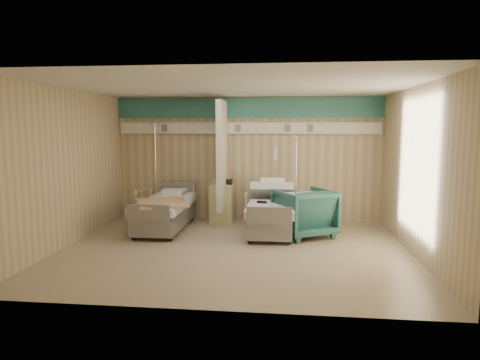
% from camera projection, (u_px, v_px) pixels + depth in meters
% --- Properties ---
extents(ground, '(6.00, 5.00, 0.00)m').
position_uv_depth(ground, '(234.00, 250.00, 7.45)').
color(ground, gray).
rests_on(ground, ground).
extents(room_walls, '(6.04, 5.04, 2.82)m').
position_uv_depth(room_walls, '(234.00, 142.00, 7.47)').
color(room_walls, tan).
rests_on(room_walls, ground).
extents(bed_right, '(1.00, 2.16, 0.63)m').
position_uv_depth(bed_right, '(271.00, 217.00, 8.62)').
color(bed_right, silver).
rests_on(bed_right, ground).
extents(bed_left, '(1.00, 2.16, 0.63)m').
position_uv_depth(bed_left, '(165.00, 215.00, 8.86)').
color(bed_left, silver).
rests_on(bed_left, ground).
extents(bedside_cabinet, '(0.50, 0.48, 0.85)m').
position_uv_depth(bedside_cabinet, '(222.00, 203.00, 9.62)').
color(bedside_cabinet, '#CEC581').
rests_on(bedside_cabinet, ground).
extents(visitor_armchair, '(1.37, 1.38, 0.93)m').
position_uv_depth(visitor_armchair, '(304.00, 213.00, 8.32)').
color(visitor_armchair, '#215350').
rests_on(visitor_armchair, ground).
extents(waffle_blanket, '(0.86, 0.82, 0.08)m').
position_uv_depth(waffle_blanket, '(304.00, 187.00, 8.27)').
color(waffle_blanket, white).
rests_on(waffle_blanket, visitor_armchair).
extents(iv_stand_right, '(0.35, 0.35, 1.94)m').
position_uv_depth(iv_stand_right, '(296.00, 206.00, 9.35)').
color(iv_stand_right, silver).
rests_on(iv_stand_right, ground).
extents(iv_stand_left, '(0.40, 0.40, 2.23)m').
position_uv_depth(iv_stand_left, '(156.00, 200.00, 9.85)').
color(iv_stand_left, silver).
rests_on(iv_stand_left, ground).
extents(call_remote, '(0.20, 0.13, 0.04)m').
position_uv_depth(call_remote, '(262.00, 202.00, 8.44)').
color(call_remote, black).
rests_on(call_remote, bed_right).
extents(tan_blanket, '(1.29, 1.42, 0.04)m').
position_uv_depth(tan_blanket, '(162.00, 203.00, 8.36)').
color(tan_blanket, tan).
rests_on(tan_blanket, bed_left).
extents(toiletry_bag, '(0.23, 0.16, 0.12)m').
position_uv_depth(toiletry_bag, '(227.00, 182.00, 9.52)').
color(toiletry_bag, black).
rests_on(toiletry_bag, bedside_cabinet).
extents(white_cup, '(0.08, 0.08, 0.12)m').
position_uv_depth(white_cup, '(215.00, 181.00, 9.61)').
color(white_cup, white).
rests_on(white_cup, bedside_cabinet).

